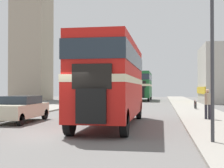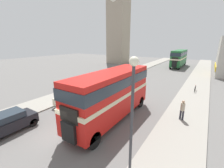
# 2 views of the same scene
# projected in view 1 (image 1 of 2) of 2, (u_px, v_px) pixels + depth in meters

# --- Properties ---
(ground_plane) EXTENTS (120.00, 120.00, 0.00)m
(ground_plane) POSITION_uv_depth(u_px,v_px,m) (62.00, 136.00, 12.34)
(ground_plane) COLOR slate
(double_decker_bus) EXTENTS (2.52, 9.58, 4.17)m
(double_decker_bus) POSITION_uv_depth(u_px,v_px,m) (112.00, 77.00, 16.03)
(double_decker_bus) COLOR red
(double_decker_bus) RESTS_ON ground_plane
(bus_distant) EXTENTS (2.43, 11.21, 4.45)m
(bus_distant) POSITION_uv_depth(u_px,v_px,m) (143.00, 84.00, 49.56)
(bus_distant) COLOR #1E602D
(bus_distant) RESTS_ON ground_plane
(car_parked_mid) EXTENTS (1.76, 4.21, 1.47)m
(car_parked_mid) POSITION_uv_depth(u_px,v_px,m) (21.00, 109.00, 17.55)
(car_parked_mid) COLOR beige
(car_parked_mid) RESTS_ON ground_plane
(pedestrian_walking) EXTENTS (0.35, 0.35, 1.73)m
(pedestrian_walking) POSITION_uv_depth(u_px,v_px,m) (208.00, 102.00, 18.03)
(pedestrian_walking) COLOR #282833
(pedestrian_walking) RESTS_ON sidewalk_right
(bicycle_on_pavement) EXTENTS (0.05, 1.76, 0.78)m
(bicycle_on_pavement) POSITION_uv_depth(u_px,v_px,m) (195.00, 105.00, 27.15)
(bicycle_on_pavement) COLOR black
(bicycle_on_pavement) RESTS_ON sidewalk_right
(street_lamp) EXTENTS (0.36, 0.36, 5.86)m
(street_lamp) POSITION_uv_depth(u_px,v_px,m) (212.00, 27.00, 10.39)
(street_lamp) COLOR #38383D
(street_lamp) RESTS_ON sidewalk_right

